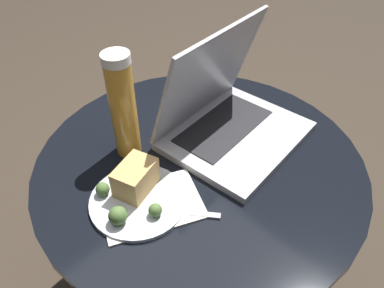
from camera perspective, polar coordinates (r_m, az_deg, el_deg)
ground_plane at (r=1.30m, az=0.81°, el=-20.46°), size 6.00×6.00×0.00m
table at (r=0.96m, az=1.04°, el=-8.74°), size 0.74×0.74×0.56m
napkin at (r=0.76m, az=-6.19°, el=-9.15°), size 0.24×0.21×0.00m
laptop at (r=0.89m, az=5.38°, el=4.29°), size 0.34×0.29×0.27m
beer_glass at (r=0.81m, az=-10.50°, el=5.66°), size 0.06×0.06×0.25m
snack_plate at (r=0.76m, az=-8.60°, el=-7.17°), size 0.20×0.20×0.07m
fork at (r=0.75m, az=-4.08°, el=-10.17°), size 0.13×0.16×0.00m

